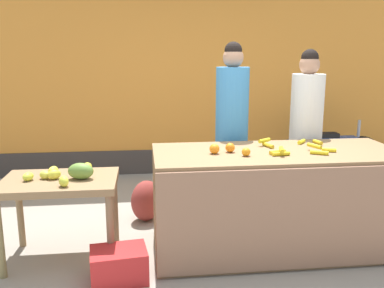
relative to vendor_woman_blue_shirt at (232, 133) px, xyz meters
The scene contains 12 objects.
ground_plane 1.20m from the vendor_woman_blue_shirt, 103.41° to the right, with size 24.00×24.00×0.00m, color gray.
market_wall_back 2.09m from the vendor_woman_blue_shirt, 94.87° to the left, with size 9.80×0.23×3.29m.
fruit_stall_counter 0.92m from the vendor_woman_blue_shirt, 69.44° to the right, with size 2.21×0.94×0.92m.
side_table_wooden 1.81m from the vendor_woman_blue_shirt, 156.63° to the right, with size 0.96×0.67×0.73m.
banana_bunch_pile 0.82m from the vendor_woman_blue_shirt, 58.89° to the right, with size 0.63×0.57×0.07m.
orange_pile 0.78m from the vendor_woman_blue_shirt, 104.58° to the right, with size 0.33×0.24×0.09m.
mango_papaya_pile 1.70m from the vendor_woman_blue_shirt, 155.57° to the right, with size 0.61×0.58×0.14m.
vendor_woman_blue_shirt is the anchor object (origin of this frame).
vendor_woman_white_shirt 0.80m from the vendor_woman_blue_shirt, ahead, with size 0.34×0.34×1.81m.
parked_motorcycle 2.04m from the vendor_woman_blue_shirt, 35.29° to the left, with size 1.60×0.18×0.88m.
produce_crate 1.81m from the vendor_woman_blue_shirt, 134.85° to the right, with size 0.44×0.32×0.26m, color red.
produce_sack 1.17m from the vendor_woman_blue_shirt, behind, with size 0.36×0.30×0.44m, color maroon.
Camera 1 is at (-0.75, -3.51, 1.78)m, focal length 39.15 mm.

